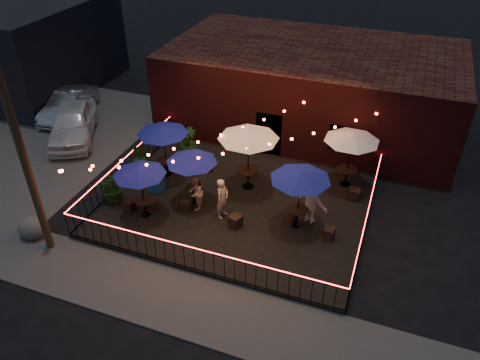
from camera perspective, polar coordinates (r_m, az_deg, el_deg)
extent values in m
plane|color=black|center=(17.33, -2.69, -6.91)|extent=(110.00, 110.00, 0.00)
cube|color=black|center=(18.72, -0.33, -2.95)|extent=(10.00, 8.00, 0.15)
cube|color=#43403E|center=(15.27, -7.56, -14.37)|extent=(18.00, 2.50, 0.05)
cube|color=#43403E|center=(26.12, -24.17, 5.32)|extent=(11.00, 12.00, 0.02)
cube|color=#360E0F|center=(24.22, 8.78, 11.12)|extent=(14.00, 8.00, 4.00)
cube|color=black|center=(21.43, 3.58, 5.54)|extent=(1.20, 0.24, 2.20)
cube|color=black|center=(20.60, 12.99, 4.98)|extent=(1.60, 0.24, 1.20)
cylinder|color=#372816|center=(16.01, -25.09, 3.23)|extent=(0.26, 0.26, 8.00)
cube|color=black|center=(15.87, -5.55, -10.74)|extent=(10.00, 0.04, 0.04)
cube|color=black|center=(15.23, -5.74, -8.30)|extent=(10.00, 0.04, 0.04)
cube|color=#FF2223|center=(15.21, -5.75, -8.22)|extent=(10.00, 0.03, 0.02)
cube|color=black|center=(20.61, -13.45, 0.44)|extent=(0.04, 8.00, 0.04)
cube|color=black|center=(20.12, -13.79, 2.61)|extent=(0.04, 8.00, 0.04)
cube|color=#FF2223|center=(20.11, -13.80, 2.68)|extent=(0.03, 8.00, 0.02)
cube|color=black|center=(17.85, 14.93, -5.87)|extent=(0.04, 8.00, 0.04)
cube|color=black|center=(17.29, 15.38, -3.54)|extent=(0.04, 8.00, 0.04)
cube|color=#FF2223|center=(17.27, 15.39, -3.46)|extent=(0.03, 8.00, 0.02)
cylinder|color=black|center=(18.44, -11.43, -4.06)|extent=(0.39, 0.39, 0.03)
cylinder|color=black|center=(18.25, -11.54, -3.28)|extent=(0.05, 0.05, 0.64)
cylinder|color=black|center=(18.05, -11.66, -2.45)|extent=(0.72, 0.72, 0.04)
cylinder|color=black|center=(17.82, -11.81, -1.39)|extent=(0.04, 0.04, 2.15)
cone|color=navy|center=(17.29, -12.17, 1.13)|extent=(2.45, 2.45, 0.31)
cylinder|color=black|center=(20.57, -8.86, 0.75)|extent=(0.43, 0.43, 0.03)
cylinder|color=black|center=(20.38, -8.94, 1.56)|extent=(0.06, 0.06, 0.70)
cylinder|color=black|center=(20.19, -9.04, 2.42)|extent=(0.78, 0.78, 0.04)
cylinder|color=black|center=(19.96, -9.15, 3.51)|extent=(0.04, 0.04, 2.34)
cone|color=navy|center=(19.46, -9.42, 6.09)|extent=(2.72, 2.72, 0.34)
cylinder|color=black|center=(18.81, -5.56, -2.58)|extent=(0.40, 0.40, 0.03)
cylinder|color=black|center=(18.62, -5.62, -1.80)|extent=(0.05, 0.05, 0.65)
cylinder|color=black|center=(18.42, -5.67, -0.96)|extent=(0.72, 0.72, 0.04)
cylinder|color=black|center=(18.19, -5.75, 0.10)|extent=(0.04, 0.04, 2.16)
cone|color=navy|center=(17.67, -5.92, 2.63)|extent=(2.39, 2.39, 0.32)
cylinder|color=black|center=(19.56, 0.97, -0.75)|extent=(0.49, 0.49, 0.03)
cylinder|color=black|center=(19.33, 0.98, 0.20)|extent=(0.07, 0.07, 0.80)
cylinder|color=black|center=(19.10, 0.99, 1.22)|extent=(0.89, 0.89, 0.04)
cylinder|color=black|center=(18.83, 1.01, 2.52)|extent=(0.05, 0.05, 2.67)
cone|color=silver|center=(18.24, 1.05, 5.64)|extent=(3.18, 3.18, 0.39)
cylinder|color=black|center=(17.72, 6.89, -5.37)|extent=(0.44, 0.44, 0.03)
cylinder|color=black|center=(17.50, 6.97, -4.49)|extent=(0.06, 0.06, 0.71)
cylinder|color=black|center=(17.27, 7.05, -3.54)|extent=(0.79, 0.79, 0.04)
cylinder|color=black|center=(17.00, 7.16, -2.33)|extent=(0.04, 0.04, 2.38)
cone|color=navy|center=(16.40, 7.42, 0.59)|extent=(2.22, 2.22, 0.35)
cylinder|color=black|center=(20.20, 12.67, -0.44)|extent=(0.45, 0.45, 0.03)
cylinder|color=black|center=(20.00, 12.80, 0.41)|extent=(0.06, 0.06, 0.73)
cylinder|color=black|center=(19.80, 12.94, 1.31)|extent=(0.81, 0.81, 0.04)
cylinder|color=black|center=(19.55, 13.11, 2.45)|extent=(0.04, 0.04, 2.44)
cone|color=silver|center=(19.02, 13.53, 5.17)|extent=(2.90, 2.90, 0.36)
cube|color=black|center=(18.67, -13.24, -3.02)|extent=(0.42, 0.42, 0.43)
cube|color=black|center=(18.44, -10.77, -3.16)|extent=(0.44, 0.44, 0.44)
cube|color=black|center=(20.77, -8.59, 1.90)|extent=(0.51, 0.51, 0.50)
cube|color=black|center=(20.54, -3.92, 1.82)|extent=(0.50, 0.50, 0.48)
cube|color=black|center=(18.29, -6.57, -3.08)|extent=(0.38, 0.38, 0.43)
cube|color=black|center=(17.37, -0.57, -5.06)|extent=(0.53, 0.53, 0.49)
cube|color=black|center=(20.21, 0.98, 1.28)|extent=(0.45, 0.45, 0.47)
cube|color=black|center=(19.56, 5.76, -0.16)|extent=(0.47, 0.47, 0.47)
cube|color=black|center=(17.61, 6.18, -4.73)|extent=(0.50, 0.50, 0.45)
cube|color=black|center=(17.17, 10.79, -6.42)|extent=(0.42, 0.42, 0.46)
cube|color=black|center=(19.96, 8.43, 0.36)|extent=(0.45, 0.45, 0.44)
cube|color=black|center=(19.26, 13.77, -1.69)|extent=(0.42, 0.42, 0.49)
imported|color=#D0A88F|center=(17.51, -2.16, -2.27)|extent=(0.51, 0.67, 1.66)
imported|color=#D8A68C|center=(18.01, -5.44, -1.51)|extent=(0.68, 0.82, 1.53)
imported|color=#DAAC8F|center=(17.38, 8.77, -2.44)|extent=(1.42, 1.05, 1.95)
imported|color=#1A4014|center=(19.05, -15.11, -0.83)|extent=(1.35, 1.22, 1.32)
imported|color=#0F3B0E|center=(20.46, -11.91, 2.60)|extent=(0.94, 0.82, 1.49)
imported|color=#14350C|center=(21.57, -6.36, 4.69)|extent=(0.81, 0.81, 1.31)
cube|color=#1C68B7|center=(19.44, -10.23, -0.23)|extent=(0.61, 0.43, 0.81)
cube|color=silver|center=(19.21, -10.36, 0.80)|extent=(0.65, 0.47, 0.05)
ellipsoid|color=#4F4E49|center=(18.70, -24.01, -5.37)|extent=(1.07, 0.94, 0.76)
imported|color=silver|center=(24.44, -19.73, 6.62)|extent=(4.10, 5.23, 1.67)
imported|color=#A9A9B1|center=(26.81, -20.20, 8.64)|extent=(1.96, 4.30, 1.37)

